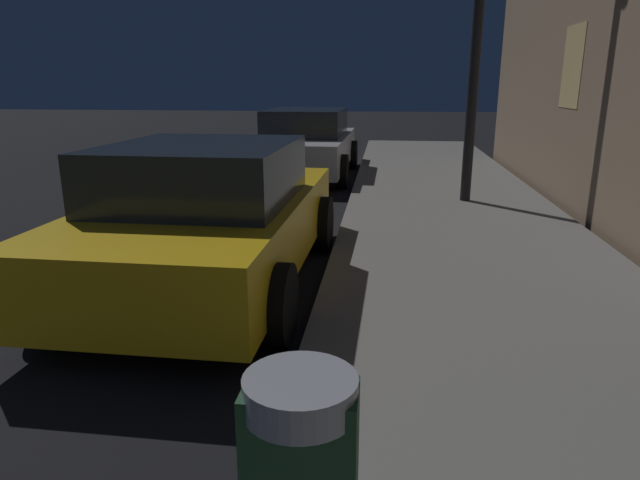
{
  "coord_description": "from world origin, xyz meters",
  "views": [
    {
      "loc": [
        4.57,
        -0.5,
        1.98
      ],
      "look_at": [
        4.14,
        3.11,
        0.95
      ],
      "focal_mm": 31.22,
      "sensor_mm": 36.0,
      "label": 1
    }
  ],
  "objects": [
    {
      "name": "car_yellow_cab",
      "position": [
        2.85,
        4.68,
        0.7
      ],
      "size": [
        2.18,
        4.18,
        1.43
      ],
      "color": "gold",
      "rests_on": "ground"
    },
    {
      "name": "car_silver",
      "position": [
        2.85,
        11.47,
        0.72
      ],
      "size": [
        2.08,
        4.29,
        1.43
      ],
      "color": "#B7B7BF",
      "rests_on": "ground"
    }
  ]
}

